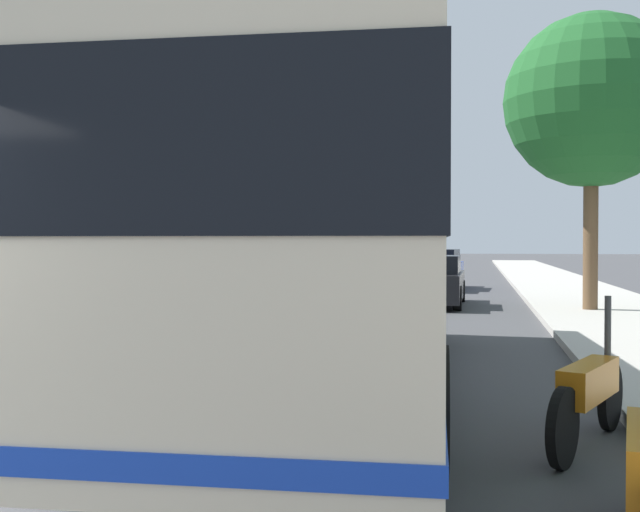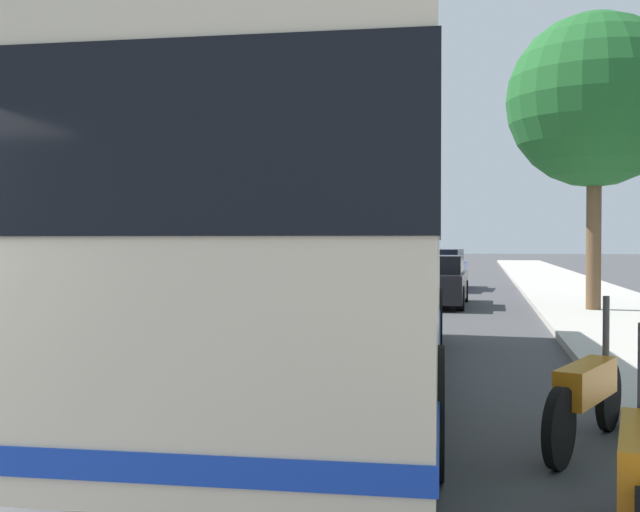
{
  "view_description": "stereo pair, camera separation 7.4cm",
  "coord_description": "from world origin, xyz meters",
  "views": [
    {
      "loc": [
        -3.6,
        -3.74,
        1.77
      ],
      "look_at": [
        6.41,
        -1.67,
        1.58
      ],
      "focal_mm": 42.46,
      "sensor_mm": 36.0,
      "label": 1
    },
    {
      "loc": [
        -3.58,
        -3.82,
        1.77
      ],
      "look_at": [
        6.41,
        -1.67,
        1.58
      ],
      "focal_mm": 42.46,
      "sensor_mm": 36.0,
      "label": 2
    }
  ],
  "objects": [
    {
      "name": "lane_divider_line",
      "position": [
        10.0,
        0.0,
        0.0
      ],
      "size": [
        110.0,
        0.16,
        0.01
      ],
      "primitive_type": "cube",
      "color": "silver",
      "rests_on": "ground"
    },
    {
      "name": "coach_bus",
      "position": [
        5.5,
        -2.06,
        1.85
      ],
      "size": [
        11.08,
        3.13,
        3.22
      ],
      "rotation": [
        0.0,
        0.0,
        0.05
      ],
      "color": "beige",
      "rests_on": "ground"
    },
    {
      "name": "motorcycle_nearest_curb",
      "position": [
        3.21,
        -4.7,
        0.47
      ],
      "size": [
        1.98,
        0.9,
        1.27
      ],
      "rotation": [
        0.0,
        0.0,
        -0.4
      ],
      "color": "black",
      "rests_on": "ground"
    },
    {
      "name": "car_oncoming",
      "position": [
        17.5,
        -2.47,
        0.67
      ],
      "size": [
        4.43,
        1.92,
        1.39
      ],
      "rotation": [
        0.0,
        0.0,
        -0.01
      ],
      "color": "black",
      "rests_on": "ground"
    },
    {
      "name": "car_ahead_same_lane",
      "position": [
        41.03,
        1.65,
        0.74
      ],
      "size": [
        4.58,
        1.83,
        1.53
      ],
      "rotation": [
        0.0,
        0.0,
        3.14
      ],
      "color": "navy",
      "rests_on": "ground"
    },
    {
      "name": "car_side_street",
      "position": [
        24.87,
        -2.2,
        0.72
      ],
      "size": [
        4.67,
        2.14,
        1.49
      ],
      "rotation": [
        0.0,
        0.0,
        -0.06
      ],
      "color": "navy",
      "rests_on": "ground"
    },
    {
      "name": "roadside_tree_mid_block",
      "position": [
        15.56,
        -6.45,
        5.14
      ],
      "size": [
        4.16,
        4.16,
        7.24
      ],
      "color": "brown",
      "rests_on": "ground"
    }
  ]
}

